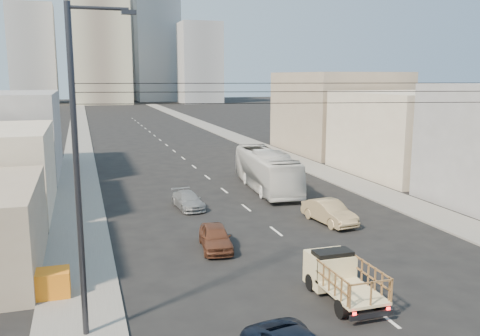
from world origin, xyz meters
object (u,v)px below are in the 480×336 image
sedan_tan (329,212)px  sedan_grey (188,200)px  streetlamp_left (80,166)px  crate_stack (48,283)px  flatbed_pickup (341,275)px  sedan_brown (215,237)px  city_bus (267,170)px

sedan_tan → sedan_grey: (-8.09, 6.50, -0.15)m
streetlamp_left → crate_stack: bearing=112.4°
flatbed_pickup → sedan_grey: 17.39m
sedan_tan → sedan_brown: bearing=-169.8°
crate_stack → sedan_grey: bearing=56.1°
sedan_grey → streetlamp_left: size_ratio=0.34×
flatbed_pickup → city_bus: size_ratio=0.37×
flatbed_pickup → sedan_tan: size_ratio=0.97×
crate_stack → streetlamp_left: bearing=-67.6°
sedan_grey → crate_stack: size_ratio=2.29×
sedan_grey → streetlamp_left: bearing=-118.0°
sedan_brown → streetlamp_left: streetlamp_left is taller
flatbed_pickup → crate_stack: flatbed_pickup is taller
sedan_grey → crate_stack: bearing=-128.9°
sedan_brown → sedan_tan: 8.85m
flatbed_pickup → streetlamp_left: streetlamp_left is taller
sedan_tan → sedan_grey: 10.38m
flatbed_pickup → sedan_grey: (-3.23, 17.08, -0.50)m
sedan_brown → sedan_tan: size_ratio=0.88×
flatbed_pickup → city_bus: bearing=78.2°
city_bus → flatbed_pickup: bearing=-97.4°
city_bus → crate_stack: (-16.58, -17.51, -0.97)m
sedan_tan → streetlamp_left: size_ratio=0.38×
city_bus → sedan_grey: size_ratio=2.89×
sedan_tan → flatbed_pickup: bearing=-122.2°
city_bus → sedan_brown: (-8.03, -13.46, -0.98)m
flatbed_pickup → sedan_tan: 11.65m
sedan_tan → crate_stack: sedan_tan is taller
sedan_brown → sedan_grey: 9.21m
flatbed_pickup → sedan_grey: bearing=100.7°
streetlamp_left → sedan_brown: bearing=48.9°
flatbed_pickup → sedan_brown: 8.66m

